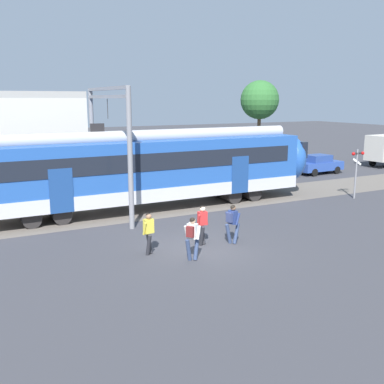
% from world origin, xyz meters
% --- Properties ---
extents(ground_plane, '(160.00, 160.00, 0.00)m').
position_xyz_m(ground_plane, '(0.00, 0.00, 0.00)').
color(ground_plane, '#38383D').
extents(pedestrian_yellow, '(0.54, 0.67, 1.67)m').
position_xyz_m(pedestrian_yellow, '(-2.11, 0.18, 0.96)').
color(pedestrian_yellow, '#28282D').
rests_on(pedestrian_yellow, ground).
extents(pedestrian_white, '(0.71, 0.51, 1.67)m').
position_xyz_m(pedestrian_white, '(-0.92, -1.19, 0.99)').
color(pedestrian_white, navy).
rests_on(pedestrian_white, ground).
extents(pedestrian_red, '(0.54, 0.63, 1.67)m').
position_xyz_m(pedestrian_red, '(0.29, 0.25, 0.96)').
color(pedestrian_red, '#28282D').
rests_on(pedestrian_red, ground).
extents(pedestrian_navy, '(0.69, 0.54, 1.67)m').
position_xyz_m(pedestrian_navy, '(1.47, -0.18, 0.99)').
color(pedestrian_navy, navy).
rests_on(pedestrian_navy, ground).
extents(parked_car_grey, '(4.01, 1.77, 1.54)m').
position_xyz_m(parked_car_grey, '(12.66, 11.95, 0.78)').
color(parked_car_grey, gray).
rests_on(parked_car_grey, ground).
extents(parked_car_blue, '(4.07, 1.89, 1.54)m').
position_xyz_m(parked_car_blue, '(17.32, 11.84, 0.78)').
color(parked_car_blue, '#284799').
rests_on(parked_car_blue, ground).
extents(catenary_gantry, '(0.24, 6.64, 6.53)m').
position_xyz_m(catenary_gantry, '(-1.47, 7.07, 4.31)').
color(catenary_gantry, gray).
rests_on(catenary_gantry, ground).
extents(crossing_signal, '(0.96, 0.22, 3.00)m').
position_xyz_m(crossing_signal, '(12.78, 3.80, 2.01)').
color(crossing_signal, gray).
rests_on(crossing_signal, ground).
extents(street_tree_right, '(3.54, 3.54, 7.63)m').
position_xyz_m(street_tree_right, '(16.54, 19.10, 5.82)').
color(street_tree_right, brown).
rests_on(street_tree_right, ground).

